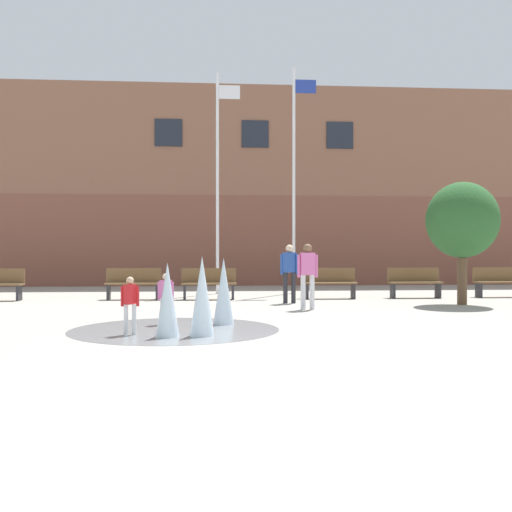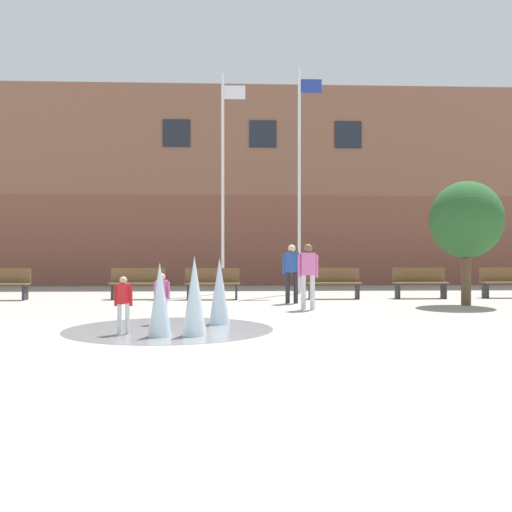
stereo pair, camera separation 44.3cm
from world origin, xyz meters
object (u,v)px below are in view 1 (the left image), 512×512
object	(u,v)px
park_bench_left_of_flagpoles	(133,283)
park_bench_near_trashcan	(415,282)
flagpole_right	(295,173)
park_bench_under_right_flagpole	(329,282)
child_in_fountain	(166,295)
park_bench_far_right	(500,281)
child_running	(130,301)
street_tree_near_building	(462,221)
park_bench_center	(209,283)
adult_watching	(289,269)
teen_by_trashcan	(308,271)
flagpole_left	(218,176)

from	to	relation	value
park_bench_left_of_flagpoles	park_bench_near_trashcan	distance (m)	8.42
park_bench_left_of_flagpoles	flagpole_right	size ratio (longest dim) A/B	0.21
park_bench_under_right_flagpole	park_bench_near_trashcan	xyz separation A→B (m)	(2.63, 0.07, 0.00)
park_bench_under_right_flagpole	flagpole_right	bearing A→B (deg)	107.54
park_bench_under_right_flagpole	child_in_fountain	size ratio (longest dim) A/B	1.62
park_bench_far_right	child_running	size ratio (longest dim) A/B	1.62
park_bench_near_trashcan	park_bench_left_of_flagpoles	bearing A→B (deg)	179.72
flagpole_right	street_tree_near_building	size ratio (longest dim) A/B	2.33
park_bench_left_of_flagpoles	child_running	xyz separation A→B (m)	(0.89, -7.47, 0.10)
child_in_fountain	park_bench_center	bearing A→B (deg)	-144.58
park_bench_under_right_flagpole	flagpole_right	xyz separation A→B (m)	(-0.72, 2.28, 3.54)
park_bench_near_trashcan	street_tree_near_building	distance (m)	2.96
child_in_fountain	flagpole_right	xyz separation A→B (m)	(3.69, 8.25, 3.44)
park_bench_far_right	flagpole_right	world-z (taller)	flagpole_right
park_bench_near_trashcan	street_tree_near_building	bearing A→B (deg)	-78.87
flagpole_right	street_tree_near_building	bearing A→B (deg)	-50.14
adult_watching	street_tree_near_building	bearing A→B (deg)	133.06
street_tree_near_building	teen_by_trashcan	bearing A→B (deg)	-166.79
park_bench_far_right	park_bench_center	bearing A→B (deg)	-178.66
adult_watching	flagpole_right	bearing A→B (deg)	-137.58
flagpole_right	child_in_fountain	bearing A→B (deg)	-114.08
adult_watching	flagpole_left	distance (m)	5.17
adult_watching	child_in_fountain	bearing A→B (deg)	18.61
park_bench_near_trashcan	adult_watching	size ratio (longest dim) A/B	1.01
park_bench_left_of_flagpoles	park_bench_far_right	xyz separation A→B (m)	(11.14, 0.05, 0.00)
park_bench_center	flagpole_left	world-z (taller)	flagpole_left
park_bench_left_of_flagpoles	child_running	size ratio (longest dim) A/B	1.62
adult_watching	park_bench_center	bearing A→B (deg)	-71.32
teen_by_trashcan	child_running	world-z (taller)	teen_by_trashcan
adult_watching	street_tree_near_building	size ratio (longest dim) A/B	0.49
park_bench_left_of_flagpoles	flagpole_left	distance (m)	4.77
park_bench_center	street_tree_near_building	xyz separation A→B (m)	(6.68, -2.23, 1.74)
park_bench_near_trashcan	child_in_fountain	size ratio (longest dim) A/B	1.62
park_bench_center	teen_by_trashcan	bearing A→B (deg)	-53.55
park_bench_far_right	flagpole_left	xyz separation A→B (m)	(-8.62, 2.13, 3.42)
park_bench_left_of_flagpoles	park_bench_center	size ratio (longest dim) A/B	1.00
park_bench_far_right	flagpole_left	bearing A→B (deg)	166.13
teen_by_trashcan	adult_watching	world-z (taller)	same
park_bench_center	teen_by_trashcan	world-z (taller)	teen_by_trashcan
flagpole_left	park_bench_left_of_flagpoles	bearing A→B (deg)	-139.23
park_bench_center	teen_by_trashcan	distance (m)	4.05
child_in_fountain	flagpole_right	distance (m)	9.67
child_running	flagpole_right	size ratio (longest dim) A/B	0.13
teen_by_trashcan	child_in_fountain	world-z (taller)	teen_by_trashcan
child_running	flagpole_left	xyz separation A→B (m)	(1.63, 9.65, 3.32)
child_running	adult_watching	world-z (taller)	adult_watching
park_bench_left_of_flagpoles	teen_by_trashcan	world-z (taller)	teen_by_trashcan
park_bench_center	park_bench_far_right	bearing A→B (deg)	1.34
street_tree_near_building	child_in_fountain	bearing A→B (deg)	-153.81
park_bench_left_of_flagpoles	flagpole_left	size ratio (longest dim) A/B	0.22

